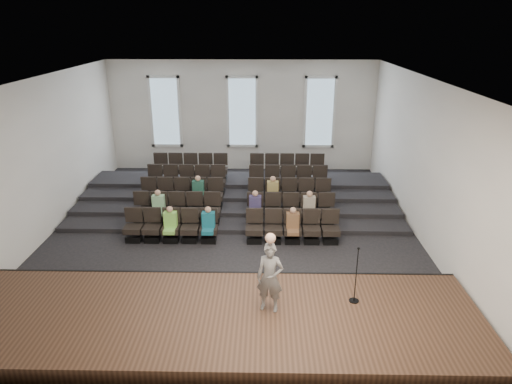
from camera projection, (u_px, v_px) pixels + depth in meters
ground at (233, 233)px, 15.10m from camera, size 14.00×14.00×0.00m
ceiling at (230, 79)px, 13.32m from camera, size 12.00×14.00×0.02m
wall_back at (242, 116)px, 20.77m from camera, size 12.00×0.04×5.00m
wall_front at (203, 283)px, 7.65m from camera, size 12.00×0.04×5.00m
wall_left at (41, 160)px, 14.32m from camera, size 0.04×14.00×5.00m
wall_right at (426, 162)px, 14.10m from camera, size 0.04×14.00×5.00m
stage at (218, 323)px, 10.24m from camera, size 11.80×3.60×0.50m
stage_lip at (224, 281)px, 11.89m from camera, size 11.80×0.06×0.52m
risers at (238, 194)px, 17.99m from camera, size 11.80×4.80×0.60m
seating_rows at (236, 197)px, 16.30m from camera, size 6.80×4.70×1.67m
windows at (242, 112)px, 20.64m from camera, size 8.44×0.10×3.24m
audience at (233, 207)px, 15.11m from camera, size 5.45×2.64×1.10m
speaker at (270, 277)px, 10.03m from camera, size 0.67×0.51×1.64m
mic_stand at (355, 286)px, 10.46m from camera, size 0.23×0.23×1.40m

